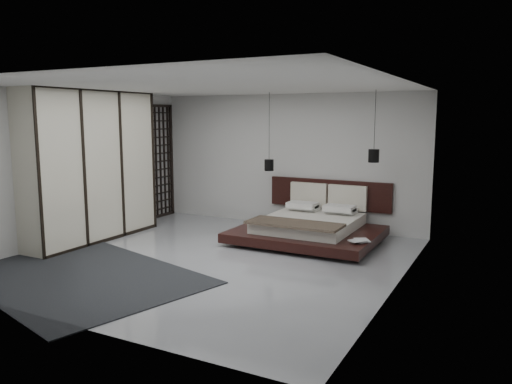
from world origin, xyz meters
The scene contains 14 objects.
floor centered at (0.00, 0.00, 0.00)m, with size 6.00×6.00×0.00m, color #999BA1.
ceiling centered at (0.00, 0.00, 2.80)m, with size 6.00×6.00×0.00m, color white.
wall_back centered at (0.00, 3.00, 1.40)m, with size 6.00×6.00×0.00m, color beige.
wall_front centered at (0.00, -3.00, 1.40)m, with size 6.00×6.00×0.00m, color beige.
wall_left centered at (-3.00, 0.00, 1.40)m, with size 6.00×6.00×0.00m, color beige.
wall_right centered at (3.00, 0.00, 1.40)m, with size 6.00×6.00×0.00m, color beige.
lattice_screen centered at (-2.95, 2.45, 1.30)m, with size 0.05×0.90×2.60m, color black.
bed centered at (0.99, 1.92, 0.28)m, with size 2.59×2.31×1.04m.
book_lower centered at (2.05, 1.29, 0.25)m, with size 0.22×0.30×0.03m, color #99724C.
book_upper centered at (2.03, 1.26, 0.28)m, with size 0.21×0.28×0.02m, color #99724C.
pendant_left centered at (-0.07, 2.30, 1.36)m, with size 0.19×0.19×1.56m.
pendant_right centered at (2.05, 2.30, 1.62)m, with size 0.20×0.20×1.30m.
wardrobe centered at (-2.70, 0.06, 1.42)m, with size 0.68×2.88×2.83m.
rug centered at (-1.20, -1.70, 0.01)m, with size 3.60×2.57×0.02m, color black.
Camera 1 is at (4.35, -6.74, 2.31)m, focal length 35.00 mm.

